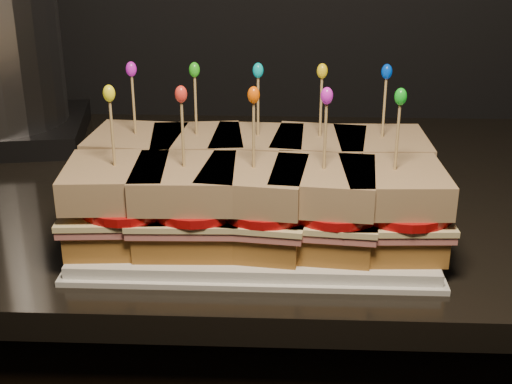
{
  "coord_description": "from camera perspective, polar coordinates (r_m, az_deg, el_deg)",
  "views": [
    {
      "loc": [
        -0.28,
        0.8,
        1.24
      ],
      "look_at": [
        -0.32,
        1.52,
        0.94
      ],
      "focal_mm": 50.0,
      "sensor_mm": 36.0,
      "label": 1
    }
  ],
  "objects": [
    {
      "name": "sandwich_1_ham",
      "position": [
        0.84,
        -4.66,
        1.13
      ],
      "size": [
        0.12,
        0.12,
        0.01
      ],
      "primitive_type": "cube",
      "rotation": [
        0.0,
        0.0,
        0.12
      ],
      "color": "#B85F5E",
      "rests_on": "sandwich_1_bread_bot"
    },
    {
      "name": "sandwich_2_cheese",
      "position": [
        0.83,
        0.16,
        1.5
      ],
      "size": [
        0.12,
        0.11,
        0.01
      ],
      "primitive_type": "cube",
      "rotation": [
        0.0,
        0.0,
        -0.04
      ],
      "color": "beige",
      "rests_on": "sandwich_2_ham"
    },
    {
      "name": "sandwich_5_pick",
      "position": [
        0.73,
        -11.4,
        4.31
      ],
      "size": [
        0.0,
        0.0,
        0.09
      ],
      "primitive_type": "cylinder",
      "color": "tan",
      "rests_on": "sandwich_5_bread_top"
    },
    {
      "name": "sandwich_7_ham",
      "position": [
        0.74,
        -0.18,
        -1.95
      ],
      "size": [
        0.12,
        0.12,
        0.01
      ],
      "primitive_type": "cube",
      "rotation": [
        0.0,
        0.0,
        -0.12
      ],
      "color": "#B85F5E",
      "rests_on": "sandwich_7_bread_bot"
    },
    {
      "name": "sandwich_4_ham",
      "position": [
        0.84,
        9.81,
        0.88
      ],
      "size": [
        0.11,
        0.11,
        0.01
      ],
      "primitive_type": "cube",
      "rotation": [
        0.0,
        0.0,
        0.03
      ],
      "color": "#B85F5E",
      "rests_on": "sandwich_4_bread_bot"
    },
    {
      "name": "sandwich_8_cheese",
      "position": [
        0.73,
        5.33,
        -1.54
      ],
      "size": [
        0.12,
        0.12,
        0.01
      ],
      "primitive_type": "cube",
      "rotation": [
        0.0,
        0.0,
        -0.1
      ],
      "color": "beige",
      "rests_on": "sandwich_8_ham"
    },
    {
      "name": "sandwich_9_pick",
      "position": [
        0.71,
        11.22,
        4.01
      ],
      "size": [
        0.0,
        0.0,
        0.09
      ],
      "primitive_type": "cylinder",
      "color": "tan",
      "rests_on": "sandwich_9_bread_top"
    },
    {
      "name": "sandwich_2_bread_bot",
      "position": [
        0.84,
        0.16,
        -0.08
      ],
      "size": [
        0.1,
        0.1,
        0.03
      ],
      "primitive_type": "cube",
      "rotation": [
        0.0,
        0.0,
        -0.04
      ],
      "color": "brown",
      "rests_on": "platter"
    },
    {
      "name": "sandwich_1_pick",
      "position": [
        0.81,
        -4.84,
        6.63
      ],
      "size": [
        0.0,
        0.0,
        0.09
      ],
      "primitive_type": "cylinder",
      "color": "tan",
      "rests_on": "sandwich_1_bread_top"
    },
    {
      "name": "sandwich_6_tomato",
      "position": [
        0.73,
        -4.79,
        -1.02
      ],
      "size": [
        0.1,
        0.1,
        0.01
      ],
      "primitive_type": "cylinder",
      "color": "#AC0C0D",
      "rests_on": "sandwich_6_cheese"
    },
    {
      "name": "sandwich_4_frill",
      "position": [
        0.8,
        10.42,
        9.46
      ],
      "size": [
        0.01,
        0.01,
        0.02
      ],
      "primitive_type": "ellipsoid",
      "color": "#033ACF",
      "rests_on": "sandwich_4_pick"
    },
    {
      "name": "sandwich_6_bread_bot",
      "position": [
        0.75,
        -5.57,
        -3.08
      ],
      "size": [
        0.1,
        0.1,
        0.03
      ],
      "primitive_type": "cube",
      "rotation": [
        0.0,
        0.0,
        0.03
      ],
      "color": "brown",
      "rests_on": "platter"
    },
    {
      "name": "sandwich_9_frill",
      "position": [
        0.7,
        11.5,
        7.49
      ],
      "size": [
        0.01,
        0.01,
        0.02
      ],
      "primitive_type": "ellipsoid",
      "color": "#14AC1D",
      "rests_on": "sandwich_9_pick"
    },
    {
      "name": "sandwich_2_pick",
      "position": [
        0.81,
        0.16,
        6.59
      ],
      "size": [
        0.0,
        0.0,
        0.09
      ],
      "primitive_type": "cylinder",
      "color": "tan",
      "rests_on": "sandwich_2_bread_top"
    },
    {
      "name": "platter",
      "position": [
        0.8,
        0.0,
        -3.04
      ],
      "size": [
        0.37,
        0.23,
        0.02
      ],
      "primitive_type": "cube",
      "color": "silver",
      "rests_on": "granite_slab"
    },
    {
      "name": "sandwich_3_bread_top",
      "position": [
        0.82,
        5.09,
        3.33
      ],
      "size": [
        0.11,
        0.11,
        0.03
      ],
      "primitive_type": "cube",
      "rotation": [
        0.0,
        0.0,
        -0.14
      ],
      "color": "brown",
      "rests_on": "sandwich_3_tomato"
    },
    {
      "name": "sandwich_9_cheese",
      "position": [
        0.74,
        10.78,
        -1.62
      ],
      "size": [
        0.12,
        0.11,
        0.01
      ],
      "primitive_type": "cube",
      "rotation": [
        0.0,
        0.0,
        0.05
      ],
      "color": "beige",
      "rests_on": "sandwich_9_ham"
    },
    {
      "name": "sandwich_9_bread_bot",
      "position": [
        0.75,
        10.64,
        -3.35
      ],
      "size": [
        0.1,
        0.1,
        0.03
      ],
      "primitive_type": "cube",
      "rotation": [
        0.0,
        0.0,
        0.05
      ],
      "color": "brown",
      "rests_on": "platter"
    },
    {
      "name": "sandwich_7_frill",
      "position": [
        0.69,
        -0.19,
        7.78
      ],
      "size": [
        0.01,
        0.01,
        0.02
      ],
      "primitive_type": "ellipsoid",
      "color": "#F65806",
      "rests_on": "sandwich_7_pick"
    },
    {
      "name": "sandwich_0_bread_bot",
      "position": [
        0.86,
        -9.3,
        0.08
      ],
      "size": [
        0.11,
        0.11,
        0.03
      ],
      "primitive_type": "cube",
      "rotation": [
        0.0,
        0.0,
        -0.08
      ],
      "color": "brown",
      "rests_on": "platter"
    },
    {
      "name": "sandwich_2_ham",
      "position": [
        0.83,
        0.16,
        1.05
      ],
      "size": [
        0.11,
        0.11,
        0.01
      ],
      "primitive_type": "cube",
      "rotation": [
        0.0,
        0.0,
        -0.04
      ],
      "color": "#B85F5E",
      "rests_on": "sandwich_2_bread_bot"
    },
    {
      "name": "sandwich_6_bread_top",
      "position": [
        0.73,
        -5.73,
        0.76
      ],
      "size": [
        0.11,
        0.11,
        0.03
      ],
      "primitive_type": "cube",
      "rotation": [
        0.0,
        0.0,
        0.03
      ],
      "color": "brown",
      "rests_on": "sandwich_6_tomato"
    },
    {
      "name": "sandwich_1_tomato",
      "position": [
        0.83,
        -3.91,
        1.9
      ],
      "size": [
        0.1,
        0.1,
        0.01
      ],
      "primitive_type": "cylinder",
      "color": "#AC0C0D",
      "rests_on": "sandwich_1_cheese"
    },
    {
      "name": "sandwich_9_tomato",
      "position": [
        0.73,
        11.81,
        -1.29
      ],
      "size": [
        0.1,
        0.1,
        0.01
      ],
      "primitive_type": "cylinder",
      "color": "#AC0C0D",
      "rests_on": "sandwich_9_cheese"
    },
    {
      "name": "sandwich_3_ham",
      "position": [
        0.83,
        5.0,
        0.97
      ],
      "size": [
        0.12,
        0.12,
        0.01
      ],
      "primitive_type": "cube",
      "rotation": [
        0.0,
        0.0,
        -0.14
      ],
      "color": "#B85F5E",
      "rests_on": "sandwich_3_bread_bot"
    },
    {
      "name": "sandwich_3_bread_bot",
      "position": [
        0.84,
        4.96,
        -0.16
      ],
      "size": [
        0.11,
        0.11,
        0.03
      ],
      "primitive_type": "cube",
      "rotation": [
        0.0,
        0.0,
        -0.14
      ],
      "color": "brown",
      "rests_on": "platter"
    },
    {
      "name": "sandwich_5_ham",
      "position": [
        0.76,
        -10.92,
        -1.72
      ],
      "size": [
        0.12,
        0.11,
        0.01
      ],
      "primitive_type": "cube",
      "rotation": [
        0.0,
        0.0,
        0.07
      ],
      "color": "#B85F5E",
      "rests_on": "sandwich_5_bread_bot"
    },
    {
      "name": "sandwich_0_frill",
      "position": [
        0.81,
        -9.95,
        9.66
      ],
      "size": [
        0.01,
        0.01,
        0.02
      ],
      "primitive_type": "ellipsoid",
      "color": "#C818C6",
      "rests_on": "sandwich_0_pick"
    },
    {
      "name": "sandwich_7_bread_bot",
      "position": [
        0.74,
        -0.18,
        -3.2
      ],
      "size": [
        0.11,
        0.11,
        0.03
      ],
      "primitive_type": "cube",
      "rotation": [
        0.0,
        0.0,
        -0.12
      ],
      "color": "brown",
      "rests_on": "platter"
    },
    {
      "name": "sandwich_2_tomato",
      "position": [
        0.82,
        0.98,
        1.83
      ],
      "size": [
        0.1,
        0.1,
        0.01
      ],
      "primitive_type": "cylinder",
      "color": "#AC0C0D",
      "rests_on": "sandwich_2_cheese"
    },
    {
      "name": "sandwich_4_cheese",
      "position": [
        0.84,
        9.84,
        1.33
      ],
      "size": [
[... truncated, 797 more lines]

